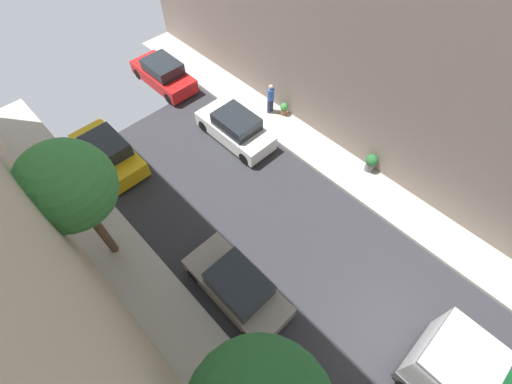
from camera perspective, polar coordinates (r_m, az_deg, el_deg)
The scene contains 10 objects.
ground at distance 13.89m, azimuth 22.76°, elevation -22.89°, with size 32.00×32.00×0.00m, color #2D2D33.
sidewalk_right at distance 16.39m, azimuth 31.81°, elevation -8.85°, with size 2.00×44.00×0.15m, color #B7B2A8.
parked_car_left_2 at distance 12.81m, azimuth -3.12°, elevation -15.52°, with size 1.78×4.20×1.57m.
parked_car_left_3 at distance 17.65m, azimuth -23.44°, elevation 6.06°, with size 1.78×4.20×1.57m.
parked_car_right_1 at distance 17.37m, azimuth -3.45°, elevation 10.56°, with size 1.78×4.20×1.57m.
parked_car_right_2 at distance 21.42m, azimuth -15.18°, elevation 18.45°, with size 1.78×4.20×1.57m.
pedestrian at distance 18.55m, azimuth 2.46°, elevation 15.45°, with size 0.40×0.36×1.72m.
street_tree_0 at distance 11.84m, azimuth -28.87°, elevation 0.76°, with size 2.95×2.95×5.75m.
potted_plant_2 at distance 16.74m, azimuth 18.66°, elevation 4.76°, with size 0.55×0.55×0.95m.
potted_plant_5 at distance 18.77m, azimuth 4.70°, elevation 13.72°, with size 0.42×0.42×0.71m.
Camera 1 is at (-5.26, 1.68, 12.74)m, focal length 23.97 mm.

